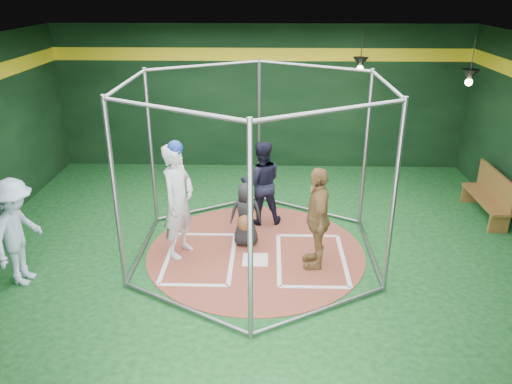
{
  "coord_description": "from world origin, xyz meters",
  "views": [
    {
      "loc": [
        0.23,
        -7.67,
        4.37
      ],
      "look_at": [
        0.0,
        0.1,
        1.1
      ],
      "focal_mm": 35.0,
      "sensor_mm": 36.0,
      "label": 1
    }
  ],
  "objects_px": {
    "batter_figure": "(178,200)",
    "umpire": "(261,183)",
    "dugout_bench": "(490,194)",
    "visitor_leopard": "(317,218)"
  },
  "relations": [
    {
      "from": "batter_figure",
      "to": "umpire",
      "type": "height_order",
      "value": "batter_figure"
    },
    {
      "from": "umpire",
      "to": "dugout_bench",
      "type": "distance_m",
      "value": 4.59
    },
    {
      "from": "umpire",
      "to": "batter_figure",
      "type": "bearing_deg",
      "value": 35.32
    },
    {
      "from": "visitor_leopard",
      "to": "batter_figure",
      "type": "bearing_deg",
      "value": -98.28
    },
    {
      "from": "visitor_leopard",
      "to": "umpire",
      "type": "xyz_separation_m",
      "value": [
        -0.93,
        1.59,
        -0.04
      ]
    },
    {
      "from": "batter_figure",
      "to": "umpire",
      "type": "relative_size",
      "value": 1.24
    },
    {
      "from": "visitor_leopard",
      "to": "umpire",
      "type": "relative_size",
      "value": 1.04
    },
    {
      "from": "batter_figure",
      "to": "dugout_bench",
      "type": "distance_m",
      "value": 6.18
    },
    {
      "from": "visitor_leopard",
      "to": "umpire",
      "type": "bearing_deg",
      "value": -150.13
    },
    {
      "from": "dugout_bench",
      "to": "batter_figure",
      "type": "bearing_deg",
      "value": -164.08
    }
  ]
}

